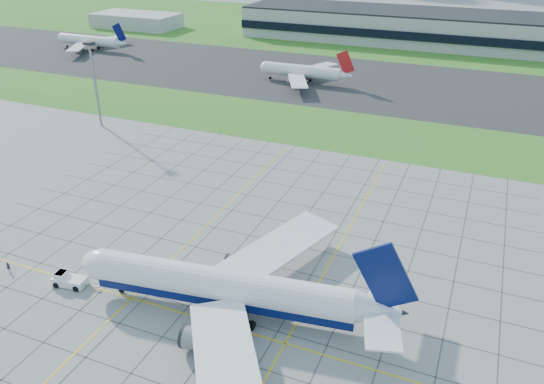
# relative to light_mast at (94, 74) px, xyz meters

# --- Properties ---
(ground) EXTENTS (1400.00, 1400.00, 0.00)m
(ground) POSITION_rel_light_mast_xyz_m (70.00, -65.00, -16.18)
(ground) COLOR gray
(ground) RESTS_ON ground
(grass_median) EXTENTS (700.00, 35.00, 0.04)m
(grass_median) POSITION_rel_light_mast_xyz_m (70.00, 25.00, -16.16)
(grass_median) COLOR #347621
(grass_median) RESTS_ON ground
(asphalt_taxiway) EXTENTS (700.00, 75.00, 0.04)m
(asphalt_taxiway) POSITION_rel_light_mast_xyz_m (70.00, 80.00, -16.15)
(asphalt_taxiway) COLOR #383838
(asphalt_taxiway) RESTS_ON ground
(grass_far) EXTENTS (700.00, 145.00, 0.04)m
(grass_far) POSITION_rel_light_mast_xyz_m (70.00, 190.00, -16.16)
(grass_far) COLOR #347621
(grass_far) RESTS_ON ground
(apron_markings) EXTENTS (120.00, 130.00, 0.03)m
(apron_markings) POSITION_rel_light_mast_xyz_m (70.43, -53.91, -16.17)
(apron_markings) COLOR #474744
(apron_markings) RESTS_ON ground
(terminal) EXTENTS (260.00, 43.00, 15.80)m
(terminal) POSITION_rel_light_mast_xyz_m (110.00, 164.87, -8.29)
(terminal) COLOR #B7B7B2
(terminal) RESTS_ON ground
(service_block) EXTENTS (50.00, 25.00, 8.00)m
(service_block) POSITION_rel_light_mast_xyz_m (-90.00, 145.00, -12.18)
(service_block) COLOR #B7B7B2
(service_block) RESTS_ON ground
(light_mast) EXTENTS (2.50, 2.50, 25.60)m
(light_mast) POSITION_rel_light_mast_xyz_m (0.00, 0.00, 0.00)
(light_mast) COLOR gray
(light_mast) RESTS_ON ground
(airliner) EXTENTS (55.41, 55.80, 17.49)m
(airliner) POSITION_rel_light_mast_xyz_m (76.54, -63.70, -11.40)
(airliner) COLOR white
(airliner) RESTS_ON ground
(pushback_tug) EXTENTS (8.77, 3.69, 2.41)m
(pushback_tug) POSITION_rel_light_mast_xyz_m (47.59, -68.12, -15.11)
(pushback_tug) COLOR white
(pushback_tug) RESTS_ON ground
(crew_near) EXTENTS (0.78, 0.75, 1.79)m
(crew_near) POSITION_rel_light_mast_xyz_m (34.53, -69.07, -15.28)
(crew_near) COLOR black
(crew_near) RESTS_ON ground
(distant_jet_0) EXTENTS (38.97, 42.66, 14.08)m
(distant_jet_0) POSITION_rel_light_mast_xyz_m (-74.63, 85.68, -11.70)
(distant_jet_0) COLOR white
(distant_jet_0) RESTS_ON ground
(distant_jet_1) EXTENTS (36.16, 42.66, 14.08)m
(distant_jet_1) POSITION_rel_light_mast_xyz_m (41.77, 70.29, -11.70)
(distant_jet_1) COLOR white
(distant_jet_1) RESTS_ON ground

